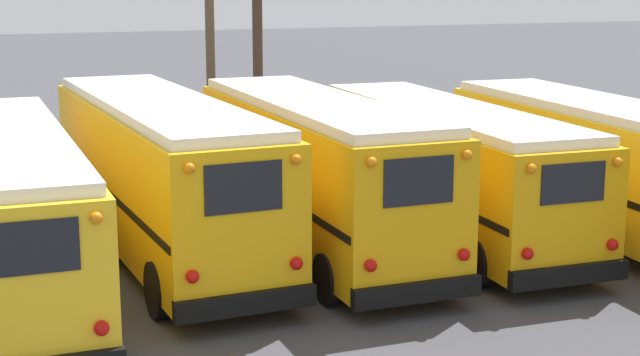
% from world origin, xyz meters
% --- Properties ---
extents(ground_plane, '(160.00, 160.00, 0.00)m').
position_xyz_m(ground_plane, '(0.00, 0.00, 0.00)').
color(ground_plane, '#424247').
extents(school_bus_0, '(2.44, 10.69, 3.03)m').
position_xyz_m(school_bus_0, '(-6.32, -0.59, 1.66)').
color(school_bus_0, yellow).
rests_on(school_bus_0, ground).
extents(school_bus_1, '(3.01, 10.67, 3.29)m').
position_xyz_m(school_bus_1, '(-3.16, 1.05, 1.79)').
color(school_bus_1, '#EAAA0F').
rests_on(school_bus_1, ground).
extents(school_bus_2, '(2.55, 9.80, 3.25)m').
position_xyz_m(school_bus_2, '(0.00, 0.25, 1.76)').
color(school_bus_2, '#E5A00C').
rests_on(school_bus_2, ground).
extents(school_bus_3, '(2.69, 10.15, 2.94)m').
position_xyz_m(school_bus_3, '(3.16, 0.29, 1.60)').
color(school_bus_3, '#E5A00C').
rests_on(school_bus_3, ground).
extents(school_bus_4, '(2.78, 10.59, 3.04)m').
position_xyz_m(school_bus_4, '(6.32, -1.19, 1.67)').
color(school_bus_4, yellow).
rests_on(school_bus_4, ground).
extents(utility_pole, '(1.80, 0.28, 9.07)m').
position_xyz_m(utility_pole, '(0.27, 10.00, 4.70)').
color(utility_pole, brown).
rests_on(utility_pole, ground).
extents(fence_line, '(20.70, 0.06, 1.42)m').
position_xyz_m(fence_line, '(0.00, 7.72, 0.99)').
color(fence_line, '#939399').
rests_on(fence_line, ground).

